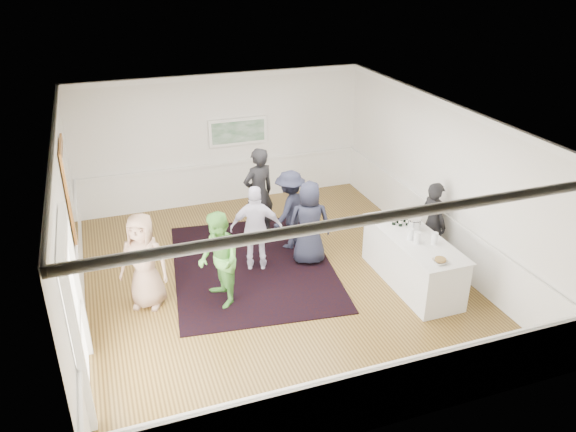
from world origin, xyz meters
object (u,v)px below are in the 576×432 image
object	(u,v)px
serving_table	(412,260)
bartender	(433,223)
guest_lilac	(257,229)
guest_navy	(309,223)
guest_dark_a	(290,210)
nut_bowl	(440,261)
guest_tan	(144,261)
guest_green	(219,260)
guest_dark_b	(259,193)
ice_bucket	(414,225)

from	to	relation	value
serving_table	bartender	bearing A→B (deg)	36.98
guest_lilac	guest_navy	world-z (taller)	guest_lilac
guest_dark_a	guest_navy	xyz separation A→B (m)	(0.14, -0.74, 0.01)
bartender	guest_navy	world-z (taller)	guest_navy
guest_navy	nut_bowl	world-z (taller)	guest_navy
guest_tan	guest_green	distance (m)	1.30
bartender	nut_bowl	world-z (taller)	bartender
guest_dark_b	nut_bowl	size ratio (longest dim) A/B	7.67
bartender	guest_dark_b	distance (m)	3.70
guest_green	guest_lilac	distance (m)	1.36
serving_table	guest_tan	world-z (taller)	guest_tan
serving_table	guest_navy	bearing A→B (deg)	137.36
bartender	nut_bowl	xyz separation A→B (m)	(-0.87, -1.55, 0.16)
bartender	guest_lilac	size ratio (longest dim) A/B	0.99
guest_navy	nut_bowl	distance (m)	2.78
guest_lilac	guest_dark_a	bearing A→B (deg)	-126.38
guest_green	guest_dark_b	distance (m)	2.70
guest_lilac	nut_bowl	xyz separation A→B (m)	(2.50, -2.47, 0.15)
guest_dark_a	bartender	bearing A→B (deg)	108.63
bartender	guest_green	bearing A→B (deg)	81.84
serving_table	guest_lilac	bearing A→B (deg)	149.87
guest_dark_a	guest_lilac	bearing A→B (deg)	-4.06
guest_tan	guest_dark_b	bearing A→B (deg)	61.17
serving_table	ice_bucket	size ratio (longest dim) A/B	9.34
guest_green	guest_tan	bearing A→B (deg)	-114.31
guest_green	nut_bowl	xyz separation A→B (m)	(3.47, -1.51, 0.14)
guest_lilac	guest_dark_a	xyz separation A→B (m)	(0.92, 0.64, -0.02)
guest_lilac	nut_bowl	world-z (taller)	guest_lilac
guest_green	guest_dark_b	size ratio (longest dim) A/B	0.87
bartender	guest_tan	distance (m)	5.59
bartender	guest_dark_a	distance (m)	2.91
serving_table	bartender	world-z (taller)	bartender
guest_tan	nut_bowl	xyz separation A→B (m)	(4.71, -1.89, 0.13)
bartender	guest_navy	distance (m)	2.45
serving_table	guest_dark_a	size ratio (longest dim) A/B	1.42
guest_navy	ice_bucket	distance (m)	2.03
guest_dark_b	ice_bucket	distance (m)	3.45
guest_lilac	guest_dark_a	distance (m)	1.12
guest_green	ice_bucket	xyz separation A→B (m)	(3.67, -0.31, 0.22)
serving_table	guest_green	size ratio (longest dim) A/B	1.38
guest_tan	guest_lilac	distance (m)	2.28
bartender	ice_bucket	world-z (taller)	bartender
guest_tan	ice_bucket	size ratio (longest dim) A/B	6.83
ice_bucket	bartender	bearing A→B (deg)	27.55
guest_navy	ice_bucket	xyz separation A→B (m)	(1.65, -1.17, 0.23)
guest_lilac	ice_bucket	xyz separation A→B (m)	(2.71, -1.26, 0.22)
guest_tan	guest_navy	distance (m)	3.30
guest_green	guest_lilac	bearing A→B (deg)	127.50
guest_tan	guest_lilac	bearing A→B (deg)	39.96
bartender	serving_table	bearing A→B (deg)	118.30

